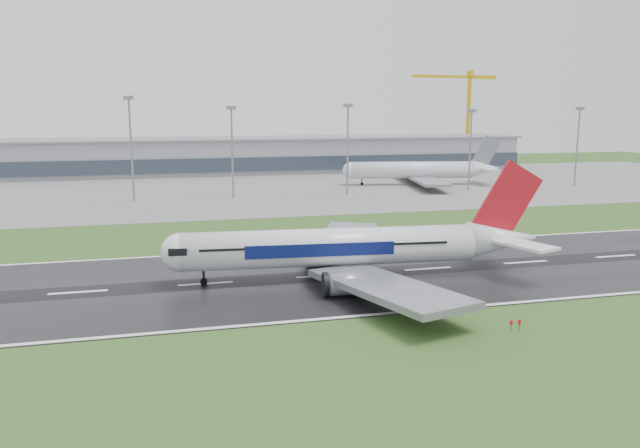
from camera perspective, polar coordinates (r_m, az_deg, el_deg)
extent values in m
plane|color=#2A4A1B|center=(114.58, 9.92, -4.12)|extent=(520.00, 520.00, 0.00)
cube|color=black|center=(114.56, 9.93, -4.10)|extent=(400.00, 45.00, 0.10)
cube|color=slate|center=(232.39, -2.69, 3.46)|extent=(400.00, 130.00, 0.08)
cube|color=gray|center=(290.44, -5.08, 6.33)|extent=(240.00, 36.00, 15.00)
cylinder|color=gray|center=(201.67, -16.98, 6.41)|extent=(0.64, 0.64, 31.48)
cylinder|color=gray|center=(202.68, -8.08, 6.36)|extent=(0.64, 0.64, 28.49)
cylinder|color=gray|center=(210.35, 2.56, 6.71)|extent=(0.64, 0.64, 29.24)
cylinder|color=gray|center=(227.65, 13.66, 6.49)|extent=(0.64, 0.64, 27.48)
cylinder|color=gray|center=(250.97, 22.60, 6.43)|extent=(0.64, 0.64, 28.29)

